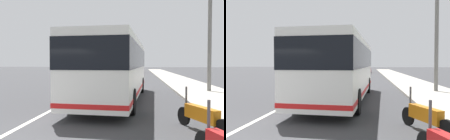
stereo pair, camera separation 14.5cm
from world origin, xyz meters
TOP-DOWN VIEW (x-y plane):
  - sidewalk_curb at (10.00, -7.78)m, footprint 110.00×3.60m
  - lane_divider_line at (10.00, 0.00)m, footprint 110.00×0.16m
  - coach_bus at (7.93, -2.39)m, footprint 10.62×3.17m
  - motorcycle_angled at (2.46, -5.39)m, footprint 2.10×0.99m
  - car_side_street at (40.96, 2.83)m, footprint 4.23×2.08m
  - car_ahead_same_lane at (29.98, 2.07)m, footprint 3.96×1.84m
  - car_behind_bus at (43.40, -3.28)m, footprint 4.58×1.96m
  - utility_pole at (11.58, -8.18)m, footprint 0.25×0.25m

SIDE VIEW (x-z plane):
  - lane_divider_line at x=10.00m, z-range 0.00..0.01m
  - sidewalk_curb at x=10.00m, z-range 0.00..0.14m
  - motorcycle_angled at x=2.46m, z-range -0.15..1.09m
  - car_side_street at x=40.96m, z-range -0.05..1.39m
  - car_ahead_same_lane at x=29.98m, z-range -0.02..1.38m
  - car_behind_bus at x=43.40m, z-range -0.03..1.48m
  - coach_bus at x=7.93m, z-range 0.26..3.38m
  - utility_pole at x=11.58m, z-range 0.00..7.57m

